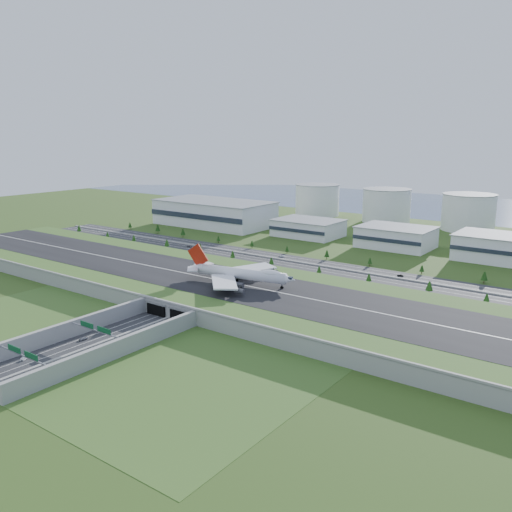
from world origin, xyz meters
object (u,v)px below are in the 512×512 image
Objects in this scene: fuel_tank_a at (317,200)px; car_0 at (83,339)px; boeing_747 at (240,273)px; car_2 at (140,337)px; car_4 at (189,246)px; car_7 at (282,256)px; car_3 at (31,378)px; car_1 at (25,357)px; car_5 at (400,276)px.

fuel_tank_a is 12.24× the size of car_0.
car_2 is (2.56, -79.76, -13.28)m from boeing_747.
car_4 reaches higher than car_7.
fuel_tank_a is at bearing 101.38° from boeing_747.
car_0 is at bearing -110.79° from boeing_747.
car_3 reaches higher than car_0.
car_3 is (18.67, -37.71, 0.08)m from car_0.
car_4 is (-102.35, 209.78, -0.04)m from car_1.
fuel_tank_a is 223.43m from car_4.
boeing_747 is at bearing 3.48° from car_7.
boeing_747 is 16.12× the size of car_5.
car_2 is 187.03m from car_5.
car_5 is 0.87× the size of car_7.
car_5 is (178.87, 13.62, -0.03)m from car_4.
car_5 reaches higher than car_0.
car_1 is 22.52m from car_3.
boeing_747 reaches higher than car_1.
car_3 is at bearing -51.81° from car_0.
boeing_747 is 80.90m from car_2.
car_5 is (55.63, 178.57, 0.00)m from car_2.
car_0 is 0.83× the size of car_7.
car_7 is at bearing -101.79° from car_5.
car_4 reaches higher than car_0.
boeing_747 is at bearing 92.03° from car_0.
car_5 is at bearing 80.88° from car_0.
car_3 is at bearing 82.73° from car_2.
car_1 is 49.47m from car_2.
car_1 reaches higher than car_0.
car_7 is at bearing 99.53° from boeing_747.
boeing_747 reaches higher than car_5.
car_7 is (82.92, 15.83, -0.03)m from car_4.
car_2 is at bearing 45.84° from car_1.
car_0 is (-16.74, -96.72, -13.29)m from boeing_747.
car_4 is at bearing 131.60° from car_0.
car_2 is (19.31, 16.95, 0.01)m from car_0.
car_7 reaches higher than car_2.
car_0 is 27.93m from car_1.
car_5 is (74.94, 195.52, 0.01)m from car_0.
car_1 reaches higher than car_4.
car_2 is at bearing -27.77° from car_5.
car_1 reaches higher than car_5.
boeing_747 is 14.60× the size of car_1.
car_0 is at bearing -10.94° from car_7.
car_2 is at bearing 53.14° from car_0.
car_7 reaches higher than car_0.
car_5 is at bearing -87.61° from car_3.
car_2 is at bearing -74.71° from car_3.
car_0 is 198.85m from car_7.
fuel_tank_a is 332.94m from boeing_747.
car_0 is 0.95× the size of car_5.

